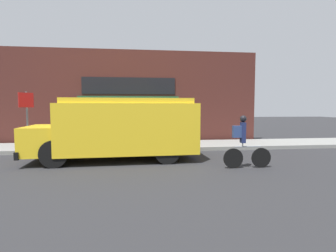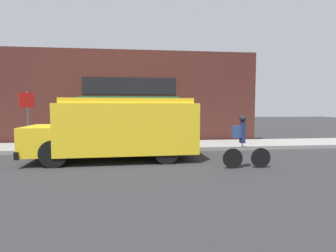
# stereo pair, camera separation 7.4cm
# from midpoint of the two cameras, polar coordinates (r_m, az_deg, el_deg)

# --- Properties ---
(ground_plane) EXTENTS (70.00, 70.00, 0.00)m
(ground_plane) POSITION_cam_midpoint_polar(r_m,az_deg,el_deg) (10.97, -8.49, -5.73)
(ground_plane) COLOR #2B2B2D
(sidewalk) EXTENTS (28.00, 2.41, 0.16)m
(sidewalk) POSITION_cam_midpoint_polar(r_m,az_deg,el_deg) (12.15, -8.35, -4.38)
(sidewalk) COLOR gray
(sidewalk) RESTS_ON ground_plane
(storefront) EXTENTS (13.17, 0.75, 4.74)m
(storefront) POSITION_cam_midpoint_polar(r_m,az_deg,el_deg) (13.50, -8.33, 6.26)
(storefront) COLOR #4C231E
(storefront) RESTS_ON ground_plane
(school_bus) EXTENTS (5.81, 2.62, 2.17)m
(school_bus) POSITION_cam_midpoint_polar(r_m,az_deg,el_deg) (9.41, -10.59, -0.35)
(school_bus) COLOR yellow
(school_bus) RESTS_ON ground_plane
(cyclist) EXTENTS (1.51, 0.21, 1.63)m
(cyclist) POSITION_cam_midpoint_polar(r_m,az_deg,el_deg) (8.35, 15.94, -3.43)
(cyclist) COLOR black
(cyclist) RESTS_ON ground_plane
(stop_sign_post) EXTENTS (0.45, 0.45, 2.35)m
(stop_sign_post) POSITION_cam_midpoint_polar(r_m,az_deg,el_deg) (12.26, -28.55, 3.00)
(stop_sign_post) COLOR slate
(stop_sign_post) RESTS_ON sidewalk
(trash_bin) EXTENTS (0.55, 0.55, 0.82)m
(trash_bin) POSITION_cam_midpoint_polar(r_m,az_deg,el_deg) (12.63, -10.76, -1.85)
(trash_bin) COLOR #2D5138
(trash_bin) RESTS_ON sidewalk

